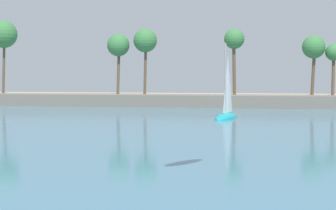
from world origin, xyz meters
The scene contains 3 objects.
sea centered at (0.00, 63.24, 0.03)m, with size 220.00×107.46×0.06m, color teal.
palm_headland centered at (-2.37, 77.04, 2.73)m, with size 119.99×6.00×13.03m.
sailboat_mid_bay centered at (1.63, 57.41, 0.84)m, with size 3.06×6.24×8.70m.
Camera 1 is at (4.68, -2.28, 5.04)m, focal length 58.87 mm.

